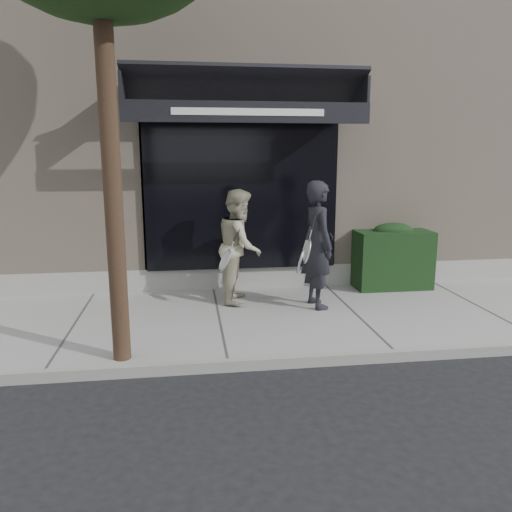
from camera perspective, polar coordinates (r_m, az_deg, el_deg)
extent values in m
plane|color=black|center=(7.66, 11.00, -7.07)|extent=(80.00, 80.00, 0.00)
cube|color=gray|center=(7.64, 11.02, -6.64)|extent=(20.00, 3.00, 0.12)
cube|color=gray|center=(6.29, 15.64, -10.89)|extent=(20.00, 0.10, 0.14)
cube|color=tan|center=(12.09, 3.70, 13.20)|extent=(14.00, 7.00, 5.50)
cube|color=gray|center=(9.15, 7.64, -2.22)|extent=(14.02, 0.42, 0.50)
cube|color=black|center=(8.47, -1.70, 7.40)|extent=(3.20, 0.30, 2.60)
cube|color=gray|center=(8.60, -12.56, 7.19)|extent=(0.08, 0.40, 2.60)
cube|color=gray|center=(8.93, 8.54, 7.50)|extent=(0.08, 0.40, 2.60)
cube|color=gray|center=(8.62, -1.87, 16.39)|extent=(3.36, 0.40, 0.12)
cube|color=black|center=(7.95, -1.32, 18.67)|extent=(3.60, 1.03, 0.55)
cube|color=black|center=(7.42, -0.84, 16.14)|extent=(3.60, 0.05, 0.30)
cube|color=white|center=(7.39, -0.81, 16.16)|extent=(2.20, 0.01, 0.10)
cube|color=black|center=(7.94, -14.84, 17.73)|extent=(0.04, 1.00, 0.45)
cube|color=black|center=(8.34, 11.53, 17.57)|extent=(0.04, 1.00, 0.45)
cube|color=black|center=(9.01, 15.23, -0.33)|extent=(1.30, 0.70, 1.00)
ellipsoid|color=black|center=(8.92, 15.40, 2.81)|extent=(0.71, 0.38, 0.27)
cylinder|color=black|center=(5.60, -16.26, 10.85)|extent=(0.20, 0.20, 4.80)
imported|color=black|center=(7.56, 7.11, 1.29)|extent=(0.55, 0.76, 1.92)
torus|color=silver|center=(7.28, 5.83, 0.58)|extent=(0.09, 0.30, 0.30)
cylinder|color=silver|center=(7.28, 5.83, 0.58)|extent=(0.06, 0.27, 0.27)
cylinder|color=silver|center=(7.28, 5.83, 0.58)|extent=(0.18, 0.02, 0.06)
cylinder|color=black|center=(7.28, 5.83, 0.58)|extent=(0.20, 0.03, 0.07)
torus|color=silver|center=(7.17, 5.07, -0.59)|extent=(0.17, 0.32, 0.30)
cylinder|color=silver|center=(7.17, 5.07, -0.59)|extent=(0.14, 0.28, 0.26)
cylinder|color=silver|center=(7.17, 5.07, -0.59)|extent=(0.18, 0.06, 0.06)
cylinder|color=black|center=(7.17, 5.07, -0.59)|extent=(0.20, 0.08, 0.08)
imported|color=#AEA88B|center=(7.81, -1.84, 1.16)|extent=(0.81, 0.97, 1.77)
torus|color=silver|center=(7.48, -3.59, -0.52)|extent=(0.21, 0.33, 0.28)
cylinder|color=silver|center=(7.48, -3.59, -0.52)|extent=(0.18, 0.29, 0.24)
cylinder|color=silver|center=(7.48, -3.59, -0.52)|extent=(0.17, 0.05, 0.10)
cylinder|color=black|center=(7.48, -3.59, -0.52)|extent=(0.19, 0.07, 0.12)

